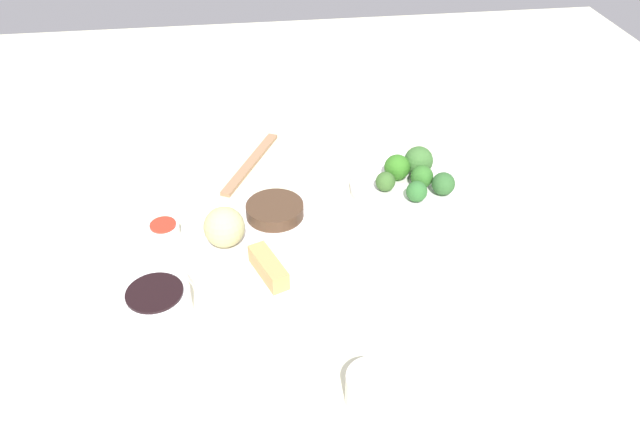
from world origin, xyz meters
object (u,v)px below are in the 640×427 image
Objects in this scene: chopsticks_pair at (251,163)px; soy_sauce_bowl at (157,304)px; teacup at (372,389)px; broccoli_plate at (412,188)px; sauce_ramekin_sweet_and_sour at (164,231)px; main_plate at (272,247)px.

soy_sauce_bowl is at bearing 158.62° from chopsticks_pair.
broccoli_plate is at bearing -20.53° from teacup.
soy_sauce_bowl is (-0.26, 0.46, 0.01)m from broccoli_plate.
sauce_ramekin_sweet_and_sour is at bearing 36.96° from teacup.
soy_sauce_bowl reaches higher than broccoli_plate.
broccoli_plate is 0.47m from sauce_ramekin_sweet_and_sour.
broccoli_plate is 0.99× the size of chopsticks_pair.
soy_sauce_bowl is at bearing -179.03° from sauce_ramekin_sweet_and_sour.
main_plate is 0.19m from sauce_ramekin_sweet_and_sour.
broccoli_plate is at bearing -113.97° from chopsticks_pair.
chopsticks_pair is at bearing 66.03° from broccoli_plate.
soy_sauce_bowl is at bearing 124.27° from main_plate.
teacup is at bearing 159.47° from broccoli_plate.
teacup is 0.29× the size of chopsticks_pair.
sauce_ramekin_sweet_and_sour reaches higher than chopsticks_pair.
main_plate is 0.33m from teacup.
sauce_ramekin_sweet_and_sour is (0.19, 0.00, -0.01)m from soy_sauce_bowl.
sauce_ramekin_sweet_and_sour is 0.48m from teacup.
chopsticks_pair is at bearing 5.15° from main_plate.
main_plate is 2.90× the size of soy_sauce_bowl.
teacup reaches higher than chopsticks_pair.
sauce_ramekin_sweet_and_sour is at bearing 142.76° from chopsticks_pair.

